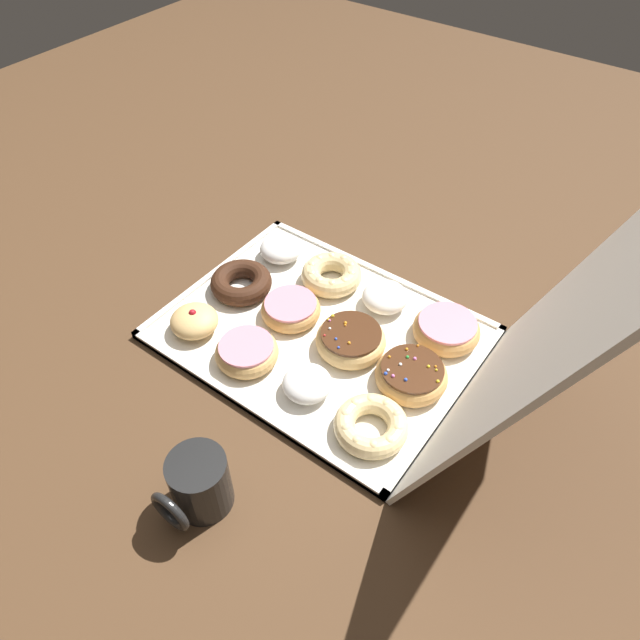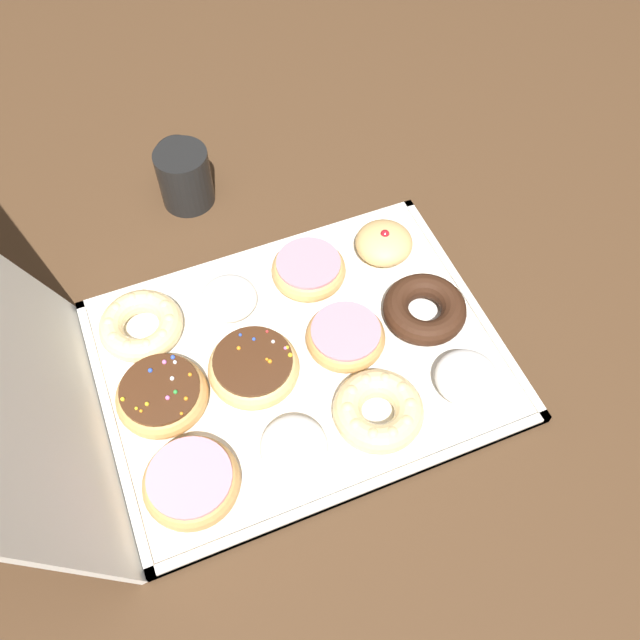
% 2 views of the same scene
% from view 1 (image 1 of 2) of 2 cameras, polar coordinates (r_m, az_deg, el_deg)
% --- Properties ---
extents(ground_plane, '(3.00, 3.00, 0.00)m').
position_cam_1_polar(ground_plane, '(1.07, -0.02, -1.48)').
color(ground_plane, '#4C331E').
extents(donut_box, '(0.42, 0.54, 0.01)m').
position_cam_1_polar(donut_box, '(1.07, -0.02, -1.28)').
color(donut_box, silver).
rests_on(donut_box, ground).
extents(box_lid_open, '(0.42, 0.19, 0.49)m').
position_cam_1_polar(box_lid_open, '(0.80, 21.38, -0.89)').
color(box_lid_open, silver).
rests_on(box_lid_open, ground).
extents(powdered_filled_donut_0, '(0.08, 0.08, 0.04)m').
position_cam_1_polar(powdered_filled_donut_0, '(1.21, -3.83, 6.90)').
color(powdered_filled_donut_0, white).
rests_on(powdered_filled_donut_0, donut_box).
extents(chocolate_cake_ring_donut_1, '(0.12, 0.12, 0.04)m').
position_cam_1_polar(chocolate_cake_ring_donut_1, '(1.14, -7.56, 3.71)').
color(chocolate_cake_ring_donut_1, '#381E11').
rests_on(chocolate_cake_ring_donut_1, donut_box).
extents(jelly_filled_donut_2, '(0.09, 0.09, 0.05)m').
position_cam_1_polar(jelly_filled_donut_2, '(1.08, -12.09, -0.08)').
color(jelly_filled_donut_2, '#E5B770').
rests_on(jelly_filled_donut_2, donut_box).
extents(cruller_donut_3, '(0.12, 0.12, 0.04)m').
position_cam_1_polar(cruller_donut_3, '(1.15, 1.12, 4.46)').
color(cruller_donut_3, '#EACC8C').
rests_on(cruller_donut_3, donut_box).
extents(pink_frosted_donut_4, '(0.11, 0.11, 0.04)m').
position_cam_1_polar(pink_frosted_donut_4, '(1.08, -2.90, 1.03)').
color(pink_frosted_donut_4, tan).
rests_on(pink_frosted_donut_4, donut_box).
extents(pink_frosted_donut_5, '(0.11, 0.11, 0.04)m').
position_cam_1_polar(pink_frosted_donut_5, '(1.02, -7.11, -3.08)').
color(pink_frosted_donut_5, tan).
rests_on(pink_frosted_donut_5, donut_box).
extents(powdered_filled_donut_6, '(0.09, 0.09, 0.04)m').
position_cam_1_polar(powdered_filled_donut_6, '(1.10, 6.33, 2.24)').
color(powdered_filled_donut_6, white).
rests_on(powdered_filled_donut_6, donut_box).
extents(sprinkle_donut_7, '(0.12, 0.12, 0.04)m').
position_cam_1_polar(sprinkle_donut_7, '(1.02, 2.98, -1.96)').
color(sprinkle_donut_7, '#E5B770').
rests_on(sprinkle_donut_7, donut_box).
extents(powdered_filled_donut_8, '(0.08, 0.08, 0.04)m').
position_cam_1_polar(powdered_filled_donut_8, '(0.96, -1.27, -6.17)').
color(powdered_filled_donut_8, white).
rests_on(powdered_filled_donut_8, donut_box).
extents(pink_frosted_donut_9, '(0.12, 0.12, 0.04)m').
position_cam_1_polar(pink_frosted_donut_9, '(1.07, 12.16, -0.88)').
color(pink_frosted_donut_9, tan).
rests_on(pink_frosted_donut_9, donut_box).
extents(sprinkle_donut_10, '(0.12, 0.12, 0.04)m').
position_cam_1_polar(sprinkle_donut_10, '(0.98, 8.85, -5.30)').
color(sprinkle_donut_10, tan).
rests_on(sprinkle_donut_10, donut_box).
extents(cruller_donut_11, '(0.12, 0.12, 0.04)m').
position_cam_1_polar(cruller_donut_11, '(0.92, 4.98, -10.13)').
color(cruller_donut_11, '#EACC8C').
rests_on(cruller_donut_11, donut_box).
extents(coffee_mug, '(0.10, 0.08, 0.10)m').
position_cam_1_polar(coffee_mug, '(0.86, -11.73, -15.29)').
color(coffee_mug, black).
rests_on(coffee_mug, ground).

